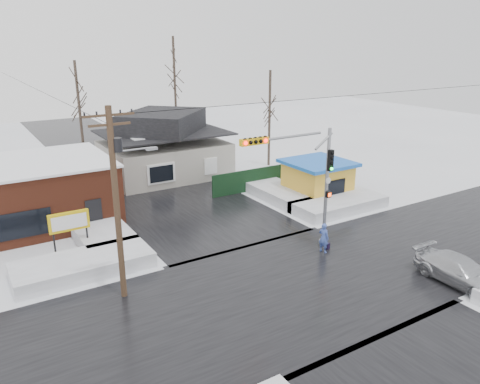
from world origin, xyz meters
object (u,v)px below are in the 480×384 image
traffic_signal (306,175)px  utility_pole (117,194)px  kiosk (317,179)px  pedestrian (324,238)px  marquee_sign (69,223)px  car (460,271)px

traffic_signal → utility_pole: utility_pole is taller
traffic_signal → utility_pole: 10.39m
kiosk → pedestrian: 10.00m
pedestrian → traffic_signal: bearing=32.9°
traffic_signal → pedestrian: traffic_signal is taller
marquee_sign → utility_pole: bearing=-79.9°
kiosk → utility_pole: bearing=-159.6°
pedestrian → car: pedestrian is taller
utility_pole → car: 16.99m
kiosk → car: 14.44m
car → kiosk: bearing=78.9°
marquee_sign → traffic_signal: bearing=-29.7°
car → traffic_signal: bearing=121.0°
traffic_signal → pedestrian: (0.84, -0.78, -3.66)m
utility_pole → kiosk: utility_pole is taller
kiosk → car: bearing=-101.6°
pedestrian → car: size_ratio=0.38×
traffic_signal → pedestrian: bearing=-42.6°
pedestrian → utility_pole: bearing=68.8°
marquee_sign → car: size_ratio=0.55×
traffic_signal → kiosk: size_ratio=1.52×
marquee_sign → car: (15.60, -13.62, -1.25)m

